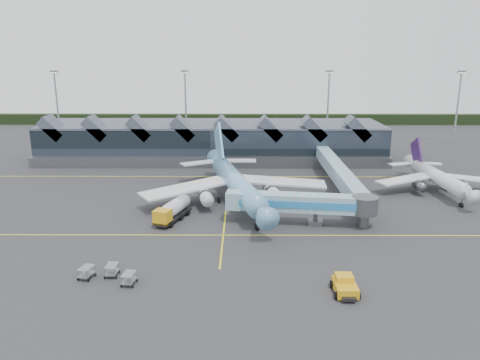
{
  "coord_description": "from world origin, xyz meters",
  "views": [
    {
      "loc": [
        3.03,
        -76.75,
        27.85
      ],
      "look_at": [
        2.56,
        6.73,
        5.0
      ],
      "focal_mm": 35.0,
      "sensor_mm": 36.0,
      "label": 1
    }
  ],
  "objects_px": {
    "fuel_truck": "(173,209)",
    "pushback_tug": "(345,286)",
    "main_airliner": "(235,181)",
    "regional_jet": "(436,177)",
    "jet_bridge": "(309,204)"
  },
  "relations": [
    {
      "from": "jet_bridge",
      "to": "fuel_truck",
      "type": "relative_size",
      "value": 2.47
    },
    {
      "from": "main_airliner",
      "to": "jet_bridge",
      "type": "distance_m",
      "value": 17.81
    },
    {
      "from": "fuel_truck",
      "to": "pushback_tug",
      "type": "bearing_deg",
      "value": -27.06
    },
    {
      "from": "jet_bridge",
      "to": "fuel_truck",
      "type": "distance_m",
      "value": 23.04
    },
    {
      "from": "main_airliner",
      "to": "pushback_tug",
      "type": "distance_m",
      "value": 38.33
    },
    {
      "from": "fuel_truck",
      "to": "pushback_tug",
      "type": "distance_m",
      "value": 34.83
    },
    {
      "from": "regional_jet",
      "to": "pushback_tug",
      "type": "xyz_separation_m",
      "value": [
        -27.78,
        -42.87,
        -2.16
      ]
    },
    {
      "from": "main_airliner",
      "to": "fuel_truck",
      "type": "height_order",
      "value": "main_airliner"
    },
    {
      "from": "regional_jet",
      "to": "pushback_tug",
      "type": "bearing_deg",
      "value": -126.95
    },
    {
      "from": "regional_jet",
      "to": "fuel_truck",
      "type": "distance_m",
      "value": 54.8
    },
    {
      "from": "pushback_tug",
      "to": "fuel_truck",
      "type": "bearing_deg",
      "value": 133.41
    },
    {
      "from": "regional_jet",
      "to": "jet_bridge",
      "type": "bearing_deg",
      "value": -149.56
    },
    {
      "from": "regional_jet",
      "to": "fuel_truck",
      "type": "height_order",
      "value": "regional_jet"
    },
    {
      "from": "regional_jet",
      "to": "jet_bridge",
      "type": "relative_size",
      "value": 1.14
    },
    {
      "from": "fuel_truck",
      "to": "pushback_tug",
      "type": "xyz_separation_m",
      "value": [
        24.07,
        -25.16,
        -0.99
      ]
    }
  ]
}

